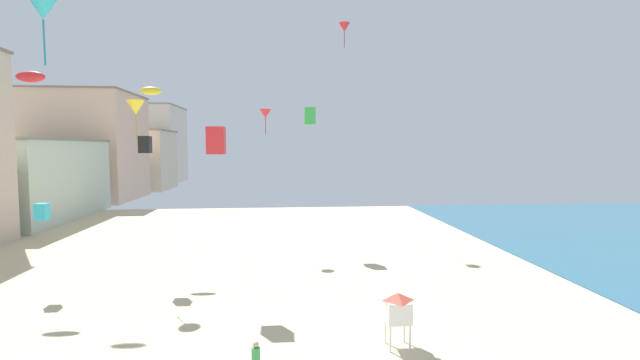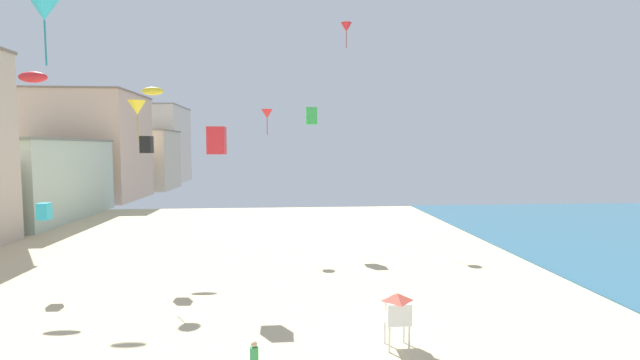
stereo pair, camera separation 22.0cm
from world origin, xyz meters
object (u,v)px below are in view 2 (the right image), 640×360
at_px(kite_flyer, 254,359).
at_px(kite_red_parafoil, 33,77).
at_px(kite_yellow_delta, 137,108).
at_px(lifeguard_stand, 397,308).
at_px(kite_black_box, 147,145).
at_px(kite_cyan_delta, 44,8).
at_px(kite_yellow_parafoil, 153,91).
at_px(kite_red_box, 217,141).
at_px(kite_cyan_box, 44,211).
at_px(kite_red_delta_2, 267,114).
at_px(kite_green_box, 311,116).
at_px(kite_red_delta, 346,27).

xyz_separation_m(kite_flyer, kite_red_parafoil, (-15.03, 13.37, 12.77)).
bearing_deg(kite_yellow_delta, lifeguard_stand, -35.07).
relative_size(kite_black_box, kite_yellow_delta, 0.47).
xyz_separation_m(kite_black_box, kite_cyan_delta, (-1.98, -8.64, 6.57)).
distance_m(kite_red_parafoil, kite_yellow_parafoil, 7.93).
xyz_separation_m(kite_red_box, kite_yellow_parafoil, (-6.17, 8.54, 3.96)).
xyz_separation_m(kite_black_box, kite_cyan_box, (-5.49, -2.93, -4.22)).
bearing_deg(kite_red_delta_2, kite_cyan_box, -142.50).
height_order(kite_red_box, kite_yellow_delta, kite_yellow_delta).
relative_size(kite_flyer, kite_red_box, 1.00).
bearing_deg(kite_yellow_parafoil, lifeguard_stand, -46.48).
distance_m(kite_green_box, kite_red_box, 14.50).
bearing_deg(kite_black_box, kite_cyan_box, -151.93).
bearing_deg(kite_green_box, kite_yellow_delta, -139.70).
bearing_deg(kite_black_box, kite_red_delta, 39.82).
height_order(kite_red_box, kite_cyan_box, kite_red_box).
height_order(kite_flyer, kite_cyan_delta, kite_cyan_delta).
bearing_deg(kite_red_delta, kite_red_parafoil, -146.92).
relative_size(kite_red_box, kite_cyan_delta, 0.49).
height_order(kite_red_delta, kite_yellow_parafoil, kite_red_delta).
distance_m(kite_flyer, kite_yellow_delta, 18.61).
relative_size(kite_flyer, kite_black_box, 1.38).
height_order(kite_yellow_parafoil, kite_cyan_box, kite_yellow_parafoil).
height_order(kite_red_delta, kite_cyan_box, kite_red_delta).
xyz_separation_m(kite_black_box, kite_red_delta_2, (8.08, 7.48, 2.74)).
bearing_deg(kite_red_delta, kite_green_box, -126.39).
relative_size(kite_red_delta, kite_yellow_parafoil, 1.52).
bearing_deg(kite_cyan_delta, kite_yellow_delta, 72.28).
bearing_deg(lifeguard_stand, kite_flyer, -147.43).
distance_m(kite_red_delta_2, kite_cyan_delta, 19.39).
height_order(kite_green_box, kite_black_box, kite_green_box).
bearing_deg(kite_green_box, kite_flyer, -98.98).
distance_m(kite_flyer, kite_red_delta, 35.42).
height_order(kite_red_delta_2, kite_yellow_delta, kite_red_delta_2).
distance_m(kite_red_box, kite_red_delta_2, 12.74).
distance_m(kite_red_delta, kite_red_delta_2, 13.36).
bearing_deg(kite_red_parafoil, kite_green_box, 26.80).
bearing_deg(kite_red_delta_2, kite_flyer, -89.10).
bearing_deg(kite_red_box, kite_cyan_box, 170.62).
xyz_separation_m(kite_red_box, kite_cyan_box, (-11.07, 1.83, -4.43)).
xyz_separation_m(lifeguard_stand, kite_green_box, (-2.69, 20.36, 10.11)).
relative_size(kite_flyer, kite_cyan_box, 1.56).
height_order(kite_red_delta, kite_red_delta_2, kite_red_delta).
relative_size(kite_flyer, kite_red_delta, 0.66).
relative_size(lifeguard_stand, kite_black_box, 2.15).
xyz_separation_m(kite_cyan_delta, kite_yellow_delta, (2.09, 6.55, -4.20)).
height_order(kite_red_box, kite_yellow_parafoil, kite_yellow_parafoil).
relative_size(kite_flyer, kite_cyan_delta, 0.49).
bearing_deg(kite_black_box, kite_red_delta_2, 42.81).
height_order(kite_red_delta, kite_red_parafoil, kite_red_delta).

